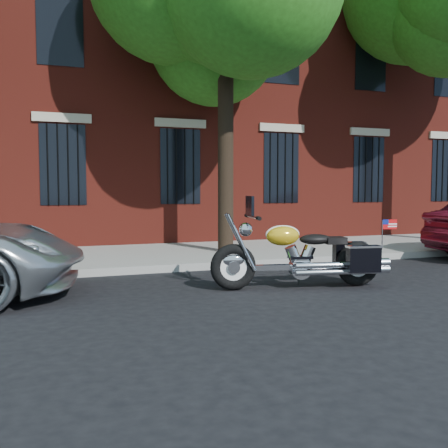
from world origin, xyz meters
name	(u,v)px	position (x,y,z in m)	size (l,w,h in m)	color
ground	(256,280)	(0.00, 0.00, 0.00)	(120.00, 120.00, 0.00)	black
curb	(228,265)	(0.00, 1.38, 0.07)	(40.00, 0.16, 0.15)	gray
sidewalk	(201,253)	(0.00, 3.26, 0.07)	(40.00, 3.60, 0.15)	gray
building	(143,66)	(0.00, 10.06, 6.00)	(26.00, 10.08, 12.00)	maroon
motorcycle	(306,257)	(0.48, -0.92, 0.50)	(2.85, 1.17, 1.49)	black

